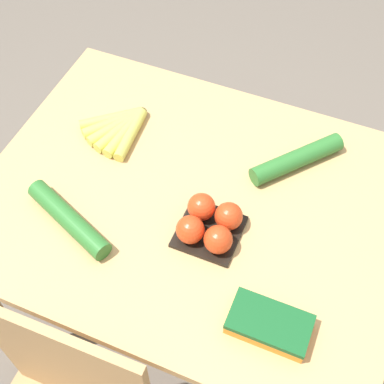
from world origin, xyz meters
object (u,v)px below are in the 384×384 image
Objects in this scene: tomato_pack at (210,224)px; cucumber_far at (297,159)px; carrot_bag at (270,324)px; cucumber_near at (69,219)px; banana_bunch at (120,127)px.

tomato_pack is 0.63× the size of cucumber_far.
cucumber_near is (0.55, -0.07, 0.00)m from carrot_bag.
cucumber_near is at bearing -7.14° from carrot_bag.
tomato_pack is 0.86× the size of carrot_bag.
tomato_pack is at bearing 64.77° from cucumber_far.
banana_bunch is 0.51m from cucumber_far.
cucumber_far is (-0.48, -0.41, 0.00)m from cucumber_near.
cucumber_near is 0.63m from cucumber_far.
cucumber_near is at bearing 40.78° from cucumber_far.
cucumber_near is at bearing 18.70° from tomato_pack.
carrot_bag reaches higher than banana_bunch.
cucumber_near reaches higher than banana_bunch.
banana_bunch is at bearing -84.89° from cucumber_near.
cucumber_far is at bearing -139.22° from cucumber_near.
cucumber_near is (-0.03, 0.34, 0.01)m from banana_bunch.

